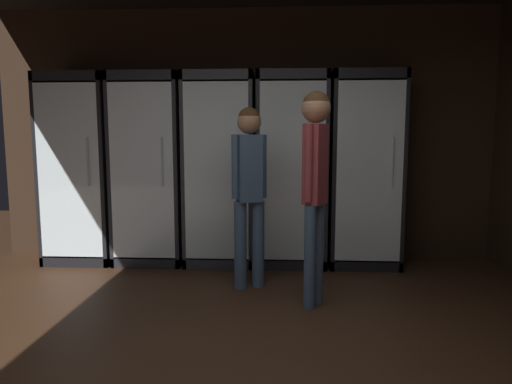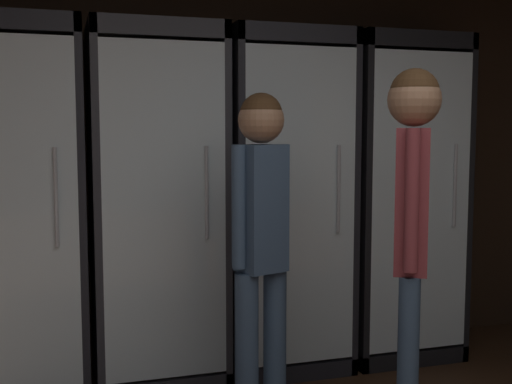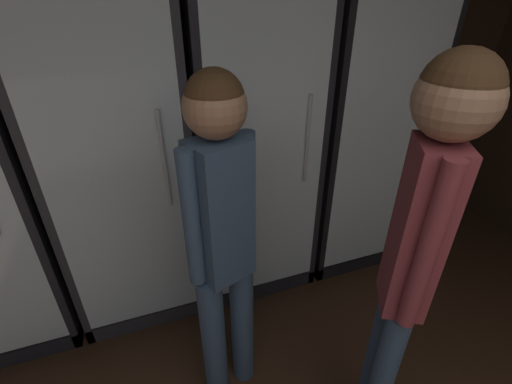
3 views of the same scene
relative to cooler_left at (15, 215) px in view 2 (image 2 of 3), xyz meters
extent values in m
cube|color=black|center=(1.18, 0.29, 0.40)|extent=(6.00, 0.06, 2.80)
cube|color=black|center=(0.00, 0.22, 0.02)|extent=(0.74, 0.04, 2.04)
cube|color=black|center=(0.35, -0.04, 0.02)|extent=(0.04, 0.58, 2.04)
cube|color=black|center=(0.00, -0.04, 0.99)|extent=(0.74, 0.58, 0.10)
cube|color=white|center=(0.00, 0.19, 0.02)|extent=(0.66, 0.02, 1.80)
cube|color=silver|center=(0.00, -0.32, 0.02)|extent=(0.66, 0.02, 1.80)
cylinder|color=#B2B2B7|center=(0.22, -0.35, 0.12)|extent=(0.02, 0.02, 0.50)
cube|color=silver|center=(0.00, -0.04, -0.88)|extent=(0.64, 0.50, 0.02)
cylinder|color=brown|center=(0.00, -0.08, -0.76)|extent=(0.06, 0.06, 0.22)
cylinder|color=brown|center=(0.00, -0.08, -0.61)|extent=(0.02, 0.02, 0.09)
cylinder|color=tan|center=(0.00, -0.08, -0.78)|extent=(0.06, 0.06, 0.07)
cylinder|color=gray|center=(0.21, -0.09, -0.77)|extent=(0.07, 0.07, 0.21)
cylinder|color=gray|center=(0.21, -0.09, -0.61)|extent=(0.02, 0.02, 0.10)
cylinder|color=tan|center=(0.21, -0.09, -0.80)|extent=(0.07, 0.07, 0.08)
cube|color=silver|center=(0.00, -0.04, -0.28)|extent=(0.64, 0.50, 0.02)
cylinder|color=#9EAD99|center=(0.00, -0.07, -0.18)|extent=(0.08, 0.08, 0.19)
cylinder|color=#9EAD99|center=(0.00, -0.07, -0.04)|extent=(0.03, 0.03, 0.07)
cylinder|color=white|center=(0.00, -0.07, -0.18)|extent=(0.08, 0.08, 0.06)
cylinder|color=#9EAD99|center=(0.22, -0.05, -0.16)|extent=(0.07, 0.07, 0.23)
cylinder|color=#9EAD99|center=(0.22, -0.05, 0.00)|extent=(0.02, 0.02, 0.09)
cylinder|color=tan|center=(0.22, -0.05, -0.19)|extent=(0.07, 0.07, 0.09)
cube|color=silver|center=(0.00, -0.04, 0.31)|extent=(0.64, 0.50, 0.02)
cylinder|color=black|center=(0.01, -0.09, 0.42)|extent=(0.08, 0.08, 0.19)
cylinder|color=black|center=(0.01, -0.09, 0.55)|extent=(0.03, 0.03, 0.08)
cylinder|color=white|center=(0.01, -0.09, 0.42)|extent=(0.08, 0.08, 0.05)
cylinder|color=#9EAD99|center=(0.20, -0.07, 0.43)|extent=(0.08, 0.08, 0.21)
cylinder|color=#9EAD99|center=(0.20, -0.07, 0.56)|extent=(0.03, 0.03, 0.06)
cylinder|color=white|center=(0.20, -0.07, 0.42)|extent=(0.08, 0.08, 0.07)
cube|color=#2B2B30|center=(0.77, 0.22, 0.02)|extent=(0.74, 0.04, 2.04)
cube|color=#2B2B30|center=(0.42, -0.04, 0.02)|extent=(0.04, 0.58, 2.04)
cube|color=#2B2B30|center=(1.12, -0.04, 0.02)|extent=(0.04, 0.58, 2.04)
cube|color=#2B2B30|center=(0.77, -0.04, 0.99)|extent=(0.74, 0.58, 0.10)
cube|color=#2B2B30|center=(0.77, -0.04, -0.95)|extent=(0.74, 0.58, 0.10)
cube|color=white|center=(0.77, 0.19, 0.02)|extent=(0.66, 0.02, 1.80)
cube|color=silver|center=(0.77, -0.32, 0.02)|extent=(0.66, 0.02, 1.80)
cylinder|color=#B2B2B7|center=(0.99, -0.35, 0.12)|extent=(0.02, 0.02, 0.50)
cube|color=silver|center=(0.77, -0.04, -0.88)|extent=(0.64, 0.50, 0.02)
cylinder|color=#194723|center=(0.60, -0.04, -0.77)|extent=(0.07, 0.07, 0.20)
cylinder|color=#194723|center=(0.60, -0.04, -0.64)|extent=(0.02, 0.02, 0.06)
cylinder|color=white|center=(0.60, -0.04, -0.78)|extent=(0.07, 0.07, 0.08)
cylinder|color=gray|center=(0.92, -0.08, -0.78)|extent=(0.08, 0.08, 0.19)
cylinder|color=gray|center=(0.92, -0.08, -0.63)|extent=(0.02, 0.02, 0.10)
cylinder|color=#B2332D|center=(0.92, -0.08, -0.77)|extent=(0.08, 0.08, 0.06)
cube|color=silver|center=(0.77, -0.04, -0.43)|extent=(0.64, 0.50, 0.02)
cylinder|color=black|center=(0.61, -0.03, -0.33)|extent=(0.08, 0.08, 0.18)
cylinder|color=black|center=(0.61, -0.03, -0.20)|extent=(0.02, 0.02, 0.08)
cylinder|color=tan|center=(0.61, -0.03, -0.34)|extent=(0.08, 0.08, 0.07)
cylinder|color=gray|center=(0.93, -0.03, -0.31)|extent=(0.07, 0.07, 0.23)
cylinder|color=gray|center=(0.93, -0.03, -0.16)|extent=(0.02, 0.02, 0.08)
cylinder|color=#B2332D|center=(0.93, -0.03, -0.34)|extent=(0.07, 0.07, 0.06)
cube|color=silver|center=(0.77, -0.04, 0.02)|extent=(0.64, 0.50, 0.02)
cylinder|color=gray|center=(0.54, -0.07, 0.14)|extent=(0.06, 0.06, 0.24)
cylinder|color=gray|center=(0.54, -0.07, 0.31)|extent=(0.02, 0.02, 0.09)
cylinder|color=white|center=(0.54, -0.07, 0.14)|extent=(0.07, 0.07, 0.08)
cylinder|color=#194723|center=(0.70, -0.05, 0.12)|extent=(0.07, 0.07, 0.18)
cylinder|color=#194723|center=(0.70, -0.05, 0.25)|extent=(0.02, 0.02, 0.08)
cylinder|color=#B2332D|center=(0.70, -0.05, 0.12)|extent=(0.08, 0.08, 0.07)
cylinder|color=#194723|center=(0.85, -0.09, 0.12)|extent=(0.07, 0.07, 0.19)
cylinder|color=#194723|center=(0.85, -0.09, 0.26)|extent=(0.02, 0.02, 0.08)
cylinder|color=tan|center=(0.85, -0.09, 0.13)|extent=(0.07, 0.07, 0.05)
cylinder|color=#9EAD99|center=(1.01, 0.00, 0.12)|extent=(0.08, 0.08, 0.18)
cylinder|color=#9EAD99|center=(1.01, 0.00, 0.24)|extent=(0.03, 0.03, 0.06)
cylinder|color=#B2332D|center=(1.01, 0.00, 0.12)|extent=(0.08, 0.08, 0.07)
cube|color=silver|center=(0.77, -0.04, 0.46)|extent=(0.64, 0.50, 0.02)
cylinder|color=black|center=(0.55, -0.09, 0.57)|extent=(0.06, 0.06, 0.19)
cylinder|color=black|center=(0.55, -0.09, 0.69)|extent=(0.02, 0.02, 0.06)
cylinder|color=white|center=(0.55, -0.09, 0.57)|extent=(0.07, 0.07, 0.06)
cylinder|color=#336B38|center=(0.78, -0.06, 0.57)|extent=(0.07, 0.07, 0.20)
cylinder|color=#336B38|center=(0.78, -0.06, 0.72)|extent=(0.03, 0.03, 0.09)
cylinder|color=beige|center=(0.78, -0.06, 0.56)|extent=(0.07, 0.07, 0.07)
cylinder|color=#194723|center=(0.97, -0.06, 0.59)|extent=(0.07, 0.07, 0.23)
cylinder|color=#194723|center=(0.97, -0.06, 0.74)|extent=(0.02, 0.02, 0.06)
cylinder|color=beige|center=(0.97, -0.06, 0.57)|extent=(0.07, 0.07, 0.09)
cube|color=black|center=(1.54, 0.22, 0.02)|extent=(0.74, 0.04, 2.04)
cube|color=black|center=(1.19, -0.04, 0.02)|extent=(0.04, 0.58, 2.04)
cube|color=black|center=(1.89, -0.04, 0.02)|extent=(0.04, 0.58, 2.04)
cube|color=black|center=(1.54, -0.04, 0.99)|extent=(0.74, 0.58, 0.10)
cube|color=black|center=(1.54, -0.04, -0.95)|extent=(0.74, 0.58, 0.10)
cube|color=white|center=(1.54, 0.19, 0.02)|extent=(0.66, 0.02, 1.80)
cube|color=silver|center=(1.54, -0.32, 0.02)|extent=(0.66, 0.02, 1.80)
cylinder|color=#B2B2B7|center=(1.76, -0.35, 0.12)|extent=(0.02, 0.02, 0.50)
cube|color=silver|center=(1.54, -0.04, -0.88)|extent=(0.64, 0.50, 0.02)
cylinder|color=#336B38|center=(1.31, -0.01, -0.77)|extent=(0.06, 0.06, 0.21)
cylinder|color=#336B38|center=(1.31, -0.01, -0.62)|extent=(0.02, 0.02, 0.08)
cylinder|color=#B2332D|center=(1.31, -0.01, -0.80)|extent=(0.06, 0.06, 0.08)
cylinder|color=#194723|center=(1.46, -0.08, -0.77)|extent=(0.07, 0.07, 0.21)
cylinder|color=#194723|center=(1.46, -0.08, -0.63)|extent=(0.02, 0.02, 0.08)
cylinder|color=white|center=(1.46, -0.08, -0.79)|extent=(0.08, 0.08, 0.06)
cylinder|color=gray|center=(1.63, -0.03, -0.77)|extent=(0.07, 0.07, 0.21)
cylinder|color=gray|center=(1.63, -0.03, -0.61)|extent=(0.02, 0.02, 0.09)
cylinder|color=beige|center=(1.63, -0.03, -0.76)|extent=(0.08, 0.08, 0.08)
cylinder|color=#194723|center=(1.78, -0.02, -0.77)|extent=(0.07, 0.07, 0.20)
cylinder|color=#194723|center=(1.78, -0.02, -0.64)|extent=(0.03, 0.03, 0.06)
cylinder|color=white|center=(1.78, -0.02, -0.77)|extent=(0.07, 0.07, 0.08)
cube|color=silver|center=(1.54, -0.04, -0.43)|extent=(0.64, 0.50, 0.02)
cylinder|color=#336B38|center=(1.29, -0.07, -0.33)|extent=(0.07, 0.07, 0.19)
cylinder|color=#336B38|center=(1.29, -0.07, -0.20)|extent=(0.02, 0.02, 0.07)
cylinder|color=#B2332D|center=(1.29, -0.07, -0.35)|extent=(0.07, 0.07, 0.05)
cylinder|color=#9EAD99|center=(1.46, -0.05, -0.32)|extent=(0.06, 0.06, 0.20)
cylinder|color=#9EAD99|center=(1.46, -0.05, -0.17)|extent=(0.02, 0.02, 0.09)
cylinder|color=white|center=(1.46, -0.05, -0.35)|extent=(0.07, 0.07, 0.06)
cylinder|color=#194723|center=(1.62, -0.07, -0.33)|extent=(0.07, 0.07, 0.19)
cylinder|color=#194723|center=(1.62, -0.07, -0.20)|extent=(0.03, 0.03, 0.07)
cylinder|color=beige|center=(1.62, -0.07, -0.35)|extent=(0.08, 0.08, 0.05)
cylinder|color=gray|center=(1.77, -0.06, -0.33)|extent=(0.08, 0.08, 0.20)
cylinder|color=gray|center=(1.77, -0.06, -0.18)|extent=(0.03, 0.03, 0.10)
cylinder|color=#2D2D33|center=(1.77, -0.06, -0.32)|extent=(0.08, 0.08, 0.07)
cube|color=silver|center=(1.54, -0.04, 0.02)|extent=(0.64, 0.50, 0.02)
cylinder|color=black|center=(1.38, -0.08, 0.12)|extent=(0.08, 0.08, 0.19)
cylinder|color=black|center=(1.38, -0.08, 0.25)|extent=(0.03, 0.03, 0.07)
cylinder|color=tan|center=(1.38, -0.08, 0.12)|extent=(0.08, 0.08, 0.07)
cylinder|color=black|center=(1.70, -0.04, 0.14)|extent=(0.08, 0.08, 0.22)
cylinder|color=black|center=(1.70, -0.04, 0.29)|extent=(0.03, 0.03, 0.09)
cylinder|color=tan|center=(1.70, -0.04, 0.14)|extent=(0.08, 0.08, 0.08)
cube|color=silver|center=(1.54, -0.04, 0.46)|extent=(0.64, 0.50, 0.02)
cylinder|color=black|center=(1.30, -0.01, 0.57)|extent=(0.08, 0.08, 0.20)
cylinder|color=black|center=(1.30, -0.01, 0.72)|extent=(0.03, 0.03, 0.10)
cylinder|color=beige|center=(1.30, -0.01, 0.58)|extent=(0.08, 0.08, 0.07)
cylinder|color=black|center=(1.46, 0.00, 0.58)|extent=(0.07, 0.07, 0.21)
cylinder|color=black|center=(1.46, 0.00, 0.72)|extent=(0.02, 0.02, 0.08)
cylinder|color=beige|center=(1.46, 0.00, 0.57)|extent=(0.07, 0.07, 0.07)
cylinder|color=black|center=(1.63, -0.05, 0.58)|extent=(0.07, 0.07, 0.22)
cylinder|color=black|center=(1.63, -0.05, 0.74)|extent=(0.02, 0.02, 0.09)
cylinder|color=white|center=(1.63, -0.05, 0.58)|extent=(0.07, 0.07, 0.06)
cylinder|color=gray|center=(1.77, 0.00, 0.56)|extent=(0.07, 0.07, 0.18)
cylinder|color=gray|center=(1.77, 0.00, 0.69)|extent=(0.02, 0.02, 0.07)
cylinder|color=#2D2D33|center=(1.77, 0.00, 0.56)|extent=(0.07, 0.07, 0.06)
cube|color=black|center=(2.31, 0.22, 0.02)|extent=(0.74, 0.04, 2.04)
cube|color=black|center=(1.96, -0.04, 0.02)|extent=(0.04, 0.58, 2.04)
cube|color=black|center=(2.66, -0.04, 0.02)|extent=(0.04, 0.58, 2.04)
cube|color=black|center=(2.31, -0.04, 0.99)|extent=(0.74, 0.58, 0.10)
cube|color=black|center=(2.31, -0.04, -0.95)|extent=(0.74, 0.58, 0.10)
cube|color=white|center=(2.31, 0.19, 0.02)|extent=(0.66, 0.02, 1.80)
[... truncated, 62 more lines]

